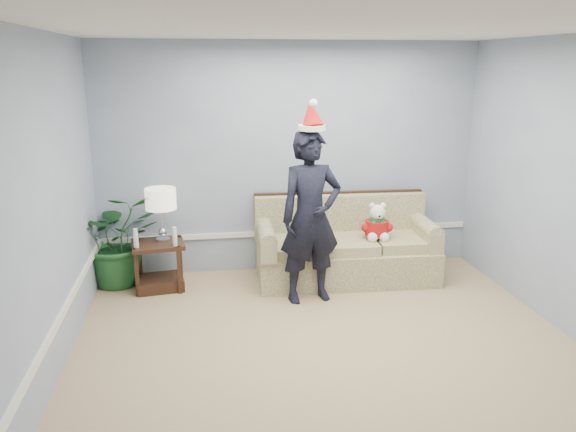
% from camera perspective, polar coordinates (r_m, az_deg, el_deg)
% --- Properties ---
extents(room_shell, '(4.54, 5.04, 2.74)m').
position_cam_1_polar(room_shell, '(4.25, 5.76, 0.28)').
color(room_shell, tan).
rests_on(room_shell, ground).
extents(wainscot_trim, '(4.49, 4.99, 0.06)m').
position_cam_1_polar(wainscot_trim, '(5.52, -9.68, -6.14)').
color(wainscot_trim, white).
rests_on(wainscot_trim, room_shell).
extents(sofa, '(2.08, 0.96, 0.96)m').
position_cam_1_polar(sofa, '(6.60, 5.79, -3.38)').
color(sofa, '#4B5628').
rests_on(sofa, room_shell).
extents(side_table, '(0.61, 0.53, 0.54)m').
position_cam_1_polar(side_table, '(6.44, -12.92, -5.42)').
color(side_table, '#3C1F15').
rests_on(side_table, room_shell).
extents(table_lamp, '(0.34, 0.34, 0.60)m').
position_cam_1_polar(table_lamp, '(6.25, -12.80, 1.49)').
color(table_lamp, silver).
rests_on(table_lamp, side_table).
extents(candle_pair, '(0.46, 0.05, 0.21)m').
position_cam_1_polar(candle_pair, '(6.17, -13.32, -2.20)').
color(candle_pair, silver).
rests_on(candle_pair, side_table).
extents(houseplant, '(1.12, 1.01, 1.08)m').
position_cam_1_polar(houseplant, '(6.60, -16.85, -2.17)').
color(houseplant, '#1D5226').
rests_on(houseplant, room_shell).
extents(man, '(0.72, 0.54, 1.81)m').
position_cam_1_polar(man, '(5.79, 2.32, -0.15)').
color(man, black).
rests_on(man, room_shell).
extents(santa_hat, '(0.33, 0.36, 0.32)m').
position_cam_1_polar(santa_hat, '(5.62, 2.40, 10.08)').
color(santa_hat, white).
rests_on(santa_hat, man).
extents(teddy_bear, '(0.29, 0.32, 0.43)m').
position_cam_1_polar(teddy_bear, '(6.45, 9.04, -1.00)').
color(teddy_bear, white).
rests_on(teddy_bear, sofa).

